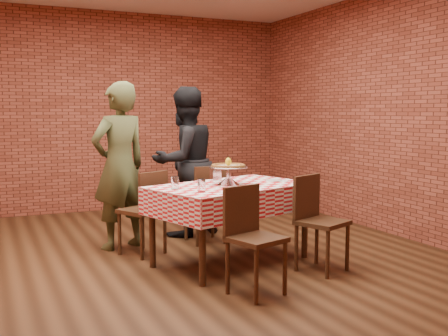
{
  "coord_description": "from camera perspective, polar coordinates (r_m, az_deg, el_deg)",
  "views": [
    {
      "loc": [
        -1.65,
        -4.88,
        1.45
      ],
      "look_at": [
        0.48,
        -0.16,
        0.91
      ],
      "focal_mm": 43.05,
      "sensor_mm": 36.0,
      "label": 1
    }
  ],
  "objects": [
    {
      "name": "water_glass_right",
      "position": [
        4.86,
        -5.24,
        -1.57
      ],
      "size": [
        0.09,
        0.09,
        0.11
      ],
      "primitive_type": "cylinder",
      "rotation": [
        0.0,
        0.0,
        0.31
      ],
      "color": "white",
      "rests_on": "tablecloth"
    },
    {
      "name": "sweetener_packet_a",
      "position": [
        5.37,
        6.6,
        -1.44
      ],
      "size": [
        0.06,
        0.06,
        0.0
      ],
      "primitive_type": "cube",
      "rotation": [
        0.0,
        0.0,
        0.56
      ],
      "color": "white",
      "rests_on": "tablecloth"
    },
    {
      "name": "chair_near_left",
      "position": [
        4.28,
        3.45,
        -7.82
      ],
      "size": [
        0.48,
        0.48,
        0.86
      ],
      "primitive_type": null,
      "rotation": [
        0.0,
        0.0,
        0.3
      ],
      "color": "#402513",
      "rests_on": "ground"
    },
    {
      "name": "back_wall",
      "position": [
        8.05,
        -12.53,
        5.85
      ],
      "size": [
        5.5,
        0.0,
        5.5
      ],
      "primitive_type": "plane",
      "rotation": [
        1.57,
        0.0,
        0.0
      ],
      "color": "maroon",
      "rests_on": "ground"
    },
    {
      "name": "table",
      "position": [
        5.19,
        0.76,
        -5.98
      ],
      "size": [
        1.68,
        1.3,
        0.75
      ],
      "primitive_type": "cube",
      "rotation": [
        0.0,
        0.0,
        0.31
      ],
      "color": "#402513",
      "rests_on": "ground"
    },
    {
      "name": "diner_black",
      "position": [
        6.29,
        -4.21,
        0.68
      ],
      "size": [
        1.0,
        0.87,
        1.74
      ],
      "primitive_type": "imported",
      "rotation": [
        0.0,
        0.0,
        3.43
      ],
      "color": "black",
      "rests_on": "ground"
    },
    {
      "name": "ground",
      "position": [
        5.35,
        -5.47,
        -9.76
      ],
      "size": [
        6.0,
        6.0,
        0.0
      ],
      "primitive_type": "plane",
      "color": "black",
      "rests_on": "ground"
    },
    {
      "name": "pizza_stand",
      "position": [
        5.13,
        0.46,
        -0.82
      ],
      "size": [
        0.54,
        0.54,
        0.17
      ],
      "primitive_type": null,
      "rotation": [
        0.0,
        0.0,
        0.73
      ],
      "color": "silver",
      "rests_on": "tablecloth"
    },
    {
      "name": "pizza",
      "position": [
        5.12,
        0.46,
        0.17
      ],
      "size": [
        0.46,
        0.46,
        0.03
      ],
      "primitive_type": "cylinder",
      "rotation": [
        0.0,
        0.0,
        0.73
      ],
      "color": "beige",
      "rests_on": "pizza_stand"
    },
    {
      "name": "chair_near_right",
      "position": [
        4.98,
        10.4,
        -5.89
      ],
      "size": [
        0.51,
        0.51,
        0.87
      ],
      "primitive_type": null,
      "rotation": [
        0.0,
        0.0,
        0.39
      ],
      "color": "#402513",
      "rests_on": "ground"
    },
    {
      "name": "tablecloth",
      "position": [
        5.14,
        0.76,
        -3.19
      ],
      "size": [
        1.73,
        1.34,
        0.26
      ],
      "primitive_type": null,
      "rotation": [
        0.0,
        0.0,
        0.31
      ],
      "color": "red",
      "rests_on": "table"
    },
    {
      "name": "chair_far_left",
      "position": [
        5.53,
        -8.7,
        -4.7
      ],
      "size": [
        0.52,
        0.52,
        0.86
      ],
      "primitive_type": null,
      "rotation": [
        0.0,
        0.0,
        3.63
      ],
      "color": "#402513",
      "rests_on": "ground"
    },
    {
      "name": "diner_olive",
      "position": [
        5.77,
        -11.04,
        0.23
      ],
      "size": [
        0.75,
        0.61,
        1.77
      ],
      "primitive_type": "imported",
      "rotation": [
        0.0,
        0.0,
        3.48
      ],
      "color": "#3F4425",
      "rests_on": "ground"
    },
    {
      "name": "sweetener_packet_b",
      "position": [
        5.44,
        6.31,
        -1.33
      ],
      "size": [
        0.06,
        0.05,
        0.0
      ],
      "primitive_type": "cube",
      "rotation": [
        0.0,
        0.0,
        0.24
      ],
      "color": "white",
      "rests_on": "tablecloth"
    },
    {
      "name": "condiment_caddy",
      "position": [
        5.42,
        -0.9,
        -0.64
      ],
      "size": [
        0.1,
        0.08,
        0.13
      ],
      "primitive_type": "cube",
      "rotation": [
        0.0,
        0.0,
        0.08
      ],
      "color": "silver",
      "rests_on": "tablecloth"
    },
    {
      "name": "lemon",
      "position": [
        5.11,
        0.46,
        0.67
      ],
      "size": [
        0.08,
        0.08,
        0.08
      ],
      "primitive_type": "ellipsoid",
      "rotation": [
        0.0,
        0.0,
        0.73
      ],
      "color": "gold",
      "rests_on": "pizza"
    },
    {
      "name": "chair_far_right",
      "position": [
        5.99,
        -2.02,
        -3.79
      ],
      "size": [
        0.4,
        0.4,
        0.87
      ],
      "primitive_type": null,
      "rotation": [
        0.0,
        0.0,
        3.16
      ],
      "color": "#402513",
      "rests_on": "ground"
    },
    {
      "name": "side_plate",
      "position": [
        5.41,
        5.29,
        -1.33
      ],
      "size": [
        0.2,
        0.2,
        0.01
      ],
      "primitive_type": "cylinder",
      "rotation": [
        0.0,
        0.0,
        0.31
      ],
      "color": "white",
      "rests_on": "tablecloth"
    },
    {
      "name": "water_glass_left",
      "position": [
        4.67,
        -2.4,
        -1.86
      ],
      "size": [
        0.09,
        0.09,
        0.11
      ],
      "primitive_type": "cylinder",
      "rotation": [
        0.0,
        0.0,
        0.31
      ],
      "color": "white",
      "rests_on": "tablecloth"
    }
  ]
}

